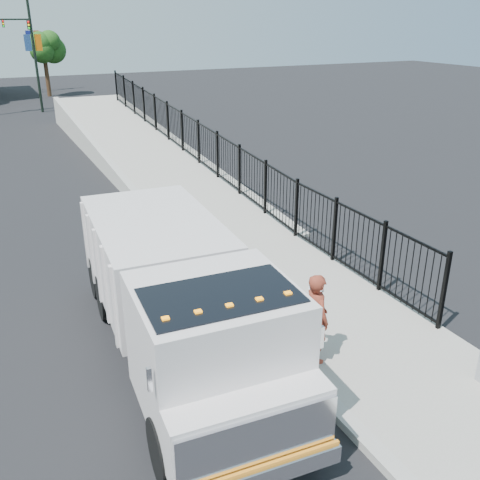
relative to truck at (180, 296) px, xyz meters
name	(u,v)px	position (x,y,z in m)	size (l,w,h in m)	color
ground	(253,327)	(1.89, 0.55, -1.52)	(120.00, 120.00, 0.00)	black
sidewalk	(379,349)	(3.81, -1.45, -1.46)	(3.55, 12.00, 0.12)	#9E998E
curb	(300,373)	(1.89, -1.45, -1.44)	(0.30, 12.00, 0.16)	#ADAAA3
ramp	(142,160)	(4.01, 16.55, -1.52)	(3.95, 24.00, 1.70)	#9E998E
iron_fence	(199,156)	(5.44, 12.55, -0.62)	(0.10, 28.00, 1.80)	black
truck	(180,296)	(0.00, 0.00, 0.00)	(2.99, 8.00, 2.70)	black
worker	(316,318)	(2.36, -1.19, -0.47)	(0.68, 0.45, 1.86)	maroon
debris	(316,289)	(4.00, 1.21, -1.35)	(0.39, 0.39, 0.10)	silver
light_pole_1	(29,49)	(1.21, 33.60, 2.85)	(3.78, 0.22, 8.00)	black
light_pole_3	(30,42)	(2.53, 45.83, 2.85)	(3.77, 0.22, 8.00)	black
tree_1	(44,50)	(3.19, 42.22, 2.38)	(2.08, 2.08, 5.04)	#382314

